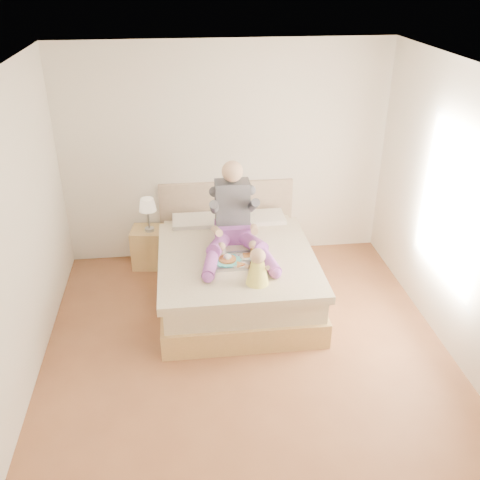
{
  "coord_description": "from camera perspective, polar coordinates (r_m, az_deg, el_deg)",
  "views": [
    {
      "loc": [
        -0.56,
        -4.15,
        3.47
      ],
      "look_at": [
        0.04,
        0.95,
        0.76
      ],
      "focal_mm": 40.0,
      "sensor_mm": 36.0,
      "label": 1
    }
  ],
  "objects": [
    {
      "name": "baby",
      "position": [
        5.27,
        1.89,
        -3.1
      ],
      "size": [
        0.26,
        0.35,
        0.39
      ],
      "rotation": [
        0.0,
        0.0,
        -0.26
      ],
      "color": "#FFF850",
      "rests_on": "bed"
    },
    {
      "name": "tray",
      "position": [
        5.69,
        -0.38,
        -2.06
      ],
      "size": [
        0.48,
        0.38,
        0.14
      ],
      "rotation": [
        0.0,
        0.0,
        0.01
      ],
      "color": "#ADAEB4",
      "rests_on": "bed"
    },
    {
      "name": "adult",
      "position": [
        5.91,
        -0.62,
        1.91
      ],
      "size": [
        0.82,
        1.14,
        0.96
      ],
      "rotation": [
        0.0,
        0.0,
        -0.01
      ],
      "color": "#7F3C97",
      "rests_on": "bed"
    },
    {
      "name": "nightstand",
      "position": [
        6.83,
        -9.63,
        -0.76
      ],
      "size": [
        0.46,
        0.42,
        0.5
      ],
      "rotation": [
        0.0,
        0.0,
        -0.13
      ],
      "color": "#AB8A4F",
      "rests_on": "ground"
    },
    {
      "name": "lamp",
      "position": [
        6.54,
        -9.83,
        3.54
      ],
      "size": [
        0.21,
        0.21,
        0.43
      ],
      "color": "#ADAEB4",
      "rests_on": "nightstand"
    },
    {
      "name": "bed",
      "position": [
        6.14,
        -0.55,
        -3.12
      ],
      "size": [
        1.7,
        2.18,
        1.0
      ],
      "color": "#AB8A4F",
      "rests_on": "ground"
    },
    {
      "name": "room",
      "position": [
        4.65,
        1.83,
        2.78
      ],
      "size": [
        4.02,
        4.22,
        2.71
      ],
      "color": "brown",
      "rests_on": "ground"
    }
  ]
}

